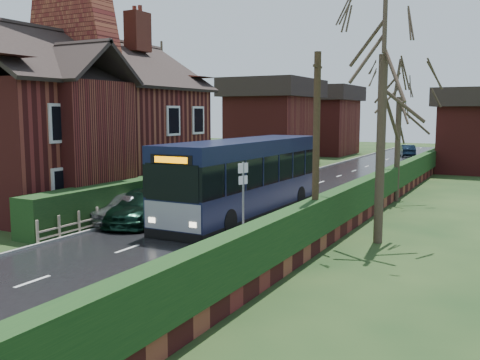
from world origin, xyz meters
The scene contains 18 objects.
ground centered at (0.00, 0.00, 0.00)m, with size 140.00×140.00×0.00m, color #374A1F.
road centered at (0.00, 10.00, 0.01)m, with size 6.00×100.00×0.02m, color black.
pavement centered at (4.25, 10.00, 0.07)m, with size 2.50×100.00×0.14m, color slate.
kerb_right centered at (3.05, 10.00, 0.07)m, with size 0.12×100.00×0.14m, color gray.
kerb_left centered at (-3.05, 10.00, 0.05)m, with size 0.12×100.00×0.10m, color gray.
front_hedge centered at (-3.90, 5.00, 0.80)m, with size 1.20×16.00×1.60m, color black.
picket_fence centered at (-3.15, 5.00, 0.45)m, with size 0.10×16.00×0.90m, color tan, non-canonical shape.
right_wall_hedge centered at (5.80, 10.00, 1.02)m, with size 0.60×50.00×1.80m.
brick_house centered at (-8.73, 4.78, 4.38)m, with size 9.30×14.60×10.30m.
bus centered at (0.80, 5.21, 1.70)m, with size 2.70×11.33×3.43m.
car_silver centered at (-2.80, 1.56, 0.67)m, with size 1.58×3.93×1.34m, color silver.
car_green centered at (-2.39, 1.83, 0.68)m, with size 1.92×4.72×1.37m, color black.
car_distant centered at (1.05, 42.76, 0.63)m, with size 1.34×3.84×1.27m, color black.
bus_stop_sign centered at (3.20, 0.41, 1.93)m, with size 0.18×0.44×2.93m.
telegraph_pole centered at (5.80, 0.53, 3.31)m, with size 0.22×0.85×6.55m.
tree_right_near centered at (7.33, 2.94, 7.07)m, with size 4.38×4.38×9.46m.
tree_right_far centered at (6.00, 12.56, 5.80)m, with size 4.02×4.02×7.77m.
tree_house_side centered at (-11.25, 15.76, 7.63)m, with size 4.50×4.50×10.22m.
Camera 1 is at (11.64, -15.93, 4.61)m, focal length 40.00 mm.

